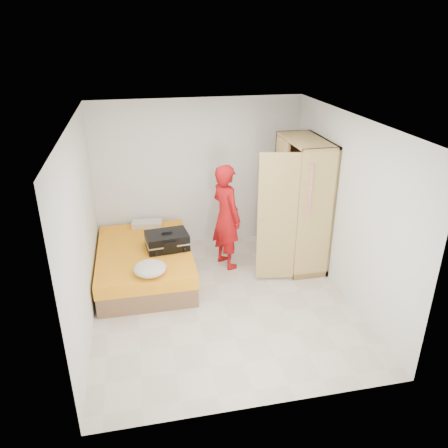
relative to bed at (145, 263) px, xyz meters
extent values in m
plane|color=beige|center=(1.05, -0.89, -0.25)|extent=(4.00, 4.00, 0.00)
plane|color=white|center=(1.05, -0.89, 2.35)|extent=(4.00, 4.00, 0.00)
cube|color=white|center=(1.05, 1.11, 1.05)|extent=(3.60, 0.02, 2.60)
cube|color=white|center=(1.05, -2.89, 1.05)|extent=(3.60, 0.02, 2.60)
cube|color=white|center=(-0.75, -0.89, 1.05)|extent=(0.02, 4.00, 2.60)
cube|color=white|center=(2.85, -0.89, 1.05)|extent=(0.02, 4.00, 2.60)
cube|color=brown|center=(0.00, 0.00, -0.10)|extent=(1.40, 2.00, 0.30)
cube|color=#FF9E1A|center=(0.00, 0.00, 0.15)|extent=(1.42, 2.02, 0.20)
cube|color=tan|center=(2.82, 0.01, 0.80)|extent=(0.04, 1.20, 2.10)
cube|color=tan|center=(2.55, -0.57, 0.80)|extent=(0.58, 0.04, 2.10)
cube|color=tan|center=(2.55, 0.59, 0.80)|extent=(0.58, 0.04, 2.10)
cube|color=tan|center=(2.55, 0.01, 1.83)|extent=(0.58, 1.20, 0.04)
cube|color=#AD874A|center=(2.55, 0.01, -0.20)|extent=(0.58, 1.20, 0.10)
cube|color=tan|center=(2.28, 0.31, 0.80)|extent=(0.04, 0.59, 2.00)
cube|color=tan|center=(1.97, -0.50, 0.80)|extent=(0.59, 0.14, 2.00)
cylinder|color=#B2B2B7|center=(2.55, 0.01, 1.67)|extent=(0.02, 1.10, 0.02)
imported|color=#B8150B|center=(1.33, 0.14, 0.62)|extent=(0.63, 0.74, 1.73)
cube|color=black|center=(0.36, -0.04, 0.37)|extent=(0.68, 0.52, 0.25)
cube|color=black|center=(0.36, -0.04, 0.52)|extent=(0.17, 0.06, 0.03)
ellipsoid|color=silver|center=(0.06, -0.78, 0.34)|extent=(0.46, 0.46, 0.17)
cube|color=silver|center=(0.09, 0.85, 0.29)|extent=(0.53, 0.31, 0.09)
camera|label=1|loc=(0.00, -6.13, 3.38)|focal=35.00mm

